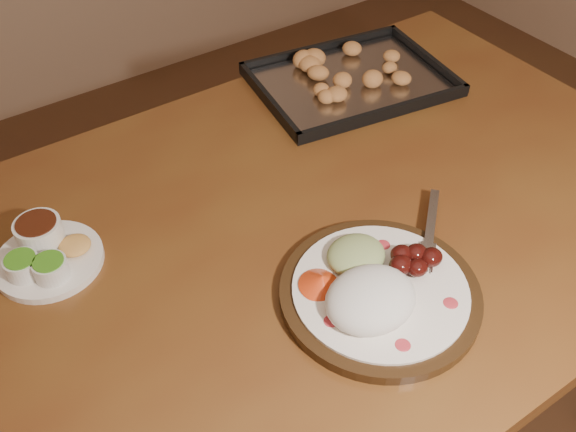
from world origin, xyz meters
TOP-DOWN VIEW (x-y plane):
  - dining_table at (-0.14, 0.21)m, footprint 1.50×0.91m
  - dinner_plate at (-0.12, 0.02)m, footprint 0.37×0.30m
  - condiment_saucer at (-0.49, 0.37)m, footprint 0.17×0.17m
  - baking_tray at (0.22, 0.50)m, footprint 0.44×0.35m

SIDE VIEW (x-z plane):
  - dining_table at x=-0.14m, z-range 0.28..1.03m
  - baking_tray at x=0.22m, z-range 0.74..0.78m
  - condiment_saucer at x=-0.49m, z-range 0.74..0.80m
  - dinner_plate at x=-0.12m, z-range 0.74..0.81m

